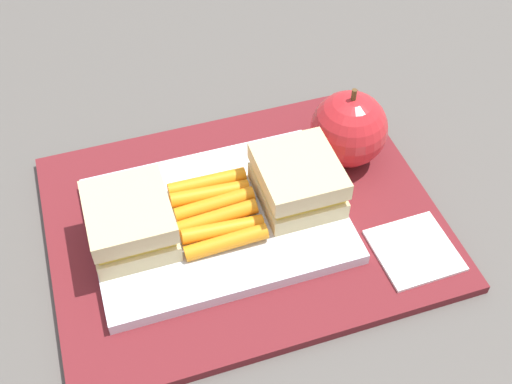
% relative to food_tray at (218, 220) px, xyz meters
% --- Properties ---
extents(ground_plane, '(2.40, 2.40, 0.00)m').
position_rel_food_tray_xyz_m(ground_plane, '(0.03, 0.00, -0.02)').
color(ground_plane, '#56514C').
extents(lunchbag_mat, '(0.36, 0.28, 0.01)m').
position_rel_food_tray_xyz_m(lunchbag_mat, '(0.03, 0.00, -0.01)').
color(lunchbag_mat, maroon).
rests_on(lunchbag_mat, ground_plane).
extents(food_tray, '(0.23, 0.17, 0.01)m').
position_rel_food_tray_xyz_m(food_tray, '(0.00, 0.00, 0.00)').
color(food_tray, white).
rests_on(food_tray, lunchbag_mat).
extents(sandwich_half_left, '(0.07, 0.08, 0.04)m').
position_rel_food_tray_xyz_m(sandwich_half_left, '(-0.08, 0.00, 0.03)').
color(sandwich_half_left, '#DBC189').
rests_on(sandwich_half_left, food_tray).
extents(sandwich_half_right, '(0.07, 0.08, 0.04)m').
position_rel_food_tray_xyz_m(sandwich_half_right, '(0.08, 0.00, 0.03)').
color(sandwich_half_right, '#DBC189').
rests_on(sandwich_half_right, food_tray).
extents(carrot_sticks_bundle, '(0.08, 0.09, 0.02)m').
position_rel_food_tray_xyz_m(carrot_sticks_bundle, '(-0.00, 0.00, 0.01)').
color(carrot_sticks_bundle, orange).
rests_on(carrot_sticks_bundle, food_tray).
extents(apple, '(0.08, 0.08, 0.09)m').
position_rel_food_tray_xyz_m(apple, '(0.15, 0.05, 0.03)').
color(apple, red).
rests_on(apple, lunchbag_mat).
extents(paper_napkin, '(0.07, 0.07, 0.00)m').
position_rel_food_tray_xyz_m(paper_napkin, '(0.16, -0.09, -0.00)').
color(paper_napkin, white).
rests_on(paper_napkin, lunchbag_mat).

